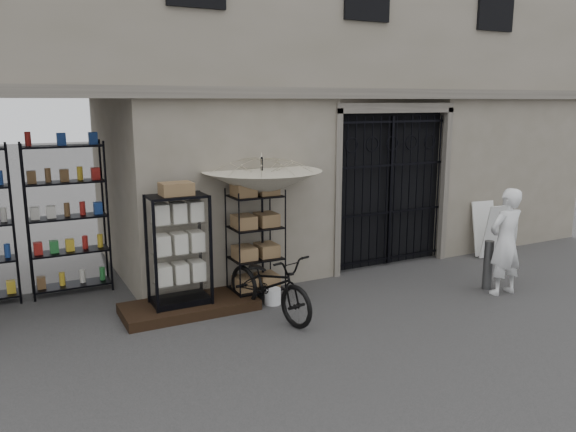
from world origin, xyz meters
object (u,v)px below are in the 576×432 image
display_cabinet (179,256)px  shopkeeper (501,293)px  wire_rack (256,246)px  easel_sign (490,230)px  bicycle (270,315)px  steel_bollard (488,265)px  white_bucket (273,296)px  market_umbrella (262,177)px

display_cabinet → shopkeeper: size_ratio=1.01×
wire_rack → easel_sign: (5.18, 0.01, -0.30)m
wire_rack → bicycle: size_ratio=0.96×
bicycle → shopkeeper: bearing=-26.9°
bicycle → easel_sign: bearing=-5.2°
shopkeeper → steel_bollard: bearing=-81.8°
display_cabinet → easel_sign: (6.45, 0.08, -0.32)m
white_bucket → bicycle: bearing=-121.4°
market_umbrella → easel_sign: bearing=-1.0°
market_umbrella → bicycle: size_ratio=1.47×
display_cabinet → white_bucket: (1.38, -0.30, -0.76)m
bicycle → easel_sign: easel_sign is taller
market_umbrella → steel_bollard: 4.09m
shopkeeper → easel_sign: size_ratio=1.60×
easel_sign → white_bucket: bearing=-168.6°
wire_rack → shopkeeper: 4.15m
wire_rack → market_umbrella: 1.10m
wire_rack → market_umbrella: market_umbrella is taller
wire_rack → white_bucket: wire_rack is taller
shopkeeper → easel_sign: 2.32m
market_umbrella → white_bucket: size_ratio=10.50×
steel_bollard → easel_sign: bearing=42.6°
bicycle → market_umbrella: bearing=57.4°
white_bucket → shopkeeper: white_bucket is taller
white_bucket → market_umbrella: bearing=83.6°
display_cabinet → wire_rack: 1.27m
display_cabinet → steel_bollard: bearing=-25.3°
white_bucket → steel_bollard: steel_bollard is taller
wire_rack → white_bucket: 0.84m
wire_rack → steel_bollard: 3.93m
wire_rack → steel_bollard: bearing=-24.1°
display_cabinet → wire_rack: bearing=-7.2°
market_umbrella → shopkeeper: market_umbrella is taller
market_umbrella → bicycle: (-0.30, -0.88, -1.95)m
wire_rack → steel_bollard: size_ratio=2.14×
wire_rack → easel_sign: wire_rack is taller
market_umbrella → easel_sign: size_ratio=2.47×
display_cabinet → shopkeeper: bearing=-28.3°
bicycle → steel_bollard: (3.79, -0.61, 0.42)m
display_cabinet → shopkeeper: 5.29m
display_cabinet → bicycle: bearing=-42.5°
easel_sign → wire_rack: bearing=-172.8°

